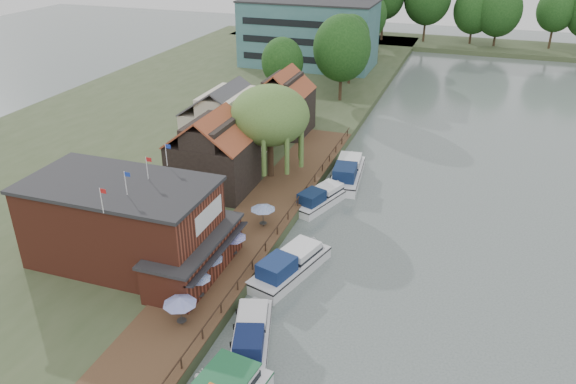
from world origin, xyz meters
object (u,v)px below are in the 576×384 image
(willow, at_px, (270,133))
(cruiser_2, at_px, (321,196))
(umbrella_4, at_px, (263,215))
(hotel_block, at_px, (309,33))
(cottage_a, at_px, (213,152))
(umbrella_2, at_px, (209,266))
(swan, at_px, (197,376))
(cottage_b, at_px, (227,119))
(umbrella_1, at_px, (199,286))
(cruiser_1, at_px, (290,263))
(pub, at_px, (143,226))
(cottage_c, at_px, (283,102))
(umbrella_0, at_px, (181,311))
(cruiser_0, at_px, (251,331))
(cruiser_3, at_px, (347,170))
(umbrella_3, at_px, (233,244))

(willow, xyz_separation_m, cruiser_2, (6.78, -3.02, -5.15))
(umbrella_4, height_order, cruiser_2, umbrella_4)
(hotel_block, relative_size, cottage_a, 2.95)
(umbrella_2, bearing_deg, swan, -68.99)
(cottage_b, relative_size, umbrella_1, 4.04)
(cruiser_1, bearing_deg, umbrella_1, -110.10)
(pub, height_order, cottage_c, cottage_c)
(cruiser_2, bearing_deg, pub, -101.95)
(cottage_b, bearing_deg, umbrella_2, -68.49)
(umbrella_1, distance_m, umbrella_2, 2.66)
(hotel_block, xyz_separation_m, cruiser_1, (19.38, -67.18, -5.94))
(cottage_b, xyz_separation_m, umbrella_2, (9.99, -25.34, -2.96))
(willow, xyz_separation_m, umbrella_0, (3.09, -26.12, -3.93))
(willow, bearing_deg, umbrella_0, -83.26)
(cottage_a, xyz_separation_m, umbrella_4, (7.93, -6.04, -2.96))
(umbrella_4, relative_size, cruiser_0, 0.26)
(cottage_b, distance_m, cottage_c, 9.85)
(umbrella_2, bearing_deg, pub, 176.72)
(pub, height_order, cruiser_3, pub)
(umbrella_3, bearing_deg, cruiser_1, 5.63)
(cottage_a, bearing_deg, umbrella_4, -37.30)
(cruiser_1, bearing_deg, cruiser_2, 110.92)
(cruiser_3, bearing_deg, cruiser_1, -95.91)
(umbrella_0, xyz_separation_m, cruiser_2, (3.69, 23.11, -1.22))
(cottage_b, bearing_deg, pub, -80.91)
(hotel_block, relative_size, cruiser_2, 2.85)
(cottage_b, xyz_separation_m, umbrella_0, (10.59, -31.12, -2.96))
(umbrella_1, relative_size, cruiser_3, 0.22)
(cruiser_3, bearing_deg, willow, -159.81)
(cruiser_1, bearing_deg, swan, -81.94)
(cruiser_2, bearing_deg, umbrella_4, -93.40)
(cruiser_1, distance_m, cruiser_3, 20.04)
(umbrella_0, distance_m, umbrella_4, 15.08)
(cruiser_1, height_order, swan, cruiser_1)
(swan, bearing_deg, cruiser_2, 88.32)
(umbrella_4, bearing_deg, umbrella_0, -91.30)
(umbrella_3, bearing_deg, cruiser_3, 76.25)
(umbrella_3, relative_size, umbrella_4, 1.00)
(cottage_b, bearing_deg, swan, -68.63)
(hotel_block, bearing_deg, cruiser_2, -71.31)
(hotel_block, height_order, willow, hotel_block)
(cottage_a, distance_m, willow, 6.80)
(umbrella_4, height_order, cruiser_1, umbrella_4)
(willow, height_order, umbrella_1, willow)
(umbrella_0, height_order, cruiser_3, umbrella_0)
(willow, bearing_deg, umbrella_2, -83.03)
(hotel_block, bearing_deg, umbrella_3, -77.99)
(cottage_c, distance_m, umbrella_3, 31.47)
(umbrella_1, bearing_deg, swan, -64.66)
(umbrella_1, relative_size, umbrella_2, 1.00)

